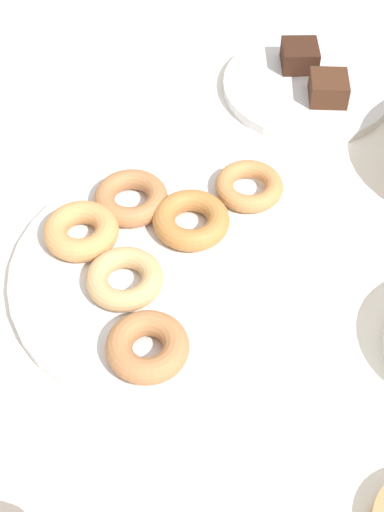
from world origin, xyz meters
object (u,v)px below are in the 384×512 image
donut_plate (166,273)px  donut_2 (81,231)px  brownie_near (300,56)px  brownie_far (329,88)px  donut_1 (249,186)px  donut_5 (125,279)px  donut_3 (131,198)px  cake_plate (307,87)px  donut_4 (191,220)px  donut_0 (147,347)px

donut_plate → donut_2: (-0.02, -0.11, 0.02)m
brownie_near → brownie_far: same height
donut_plate → donut_1: 0.16m
donut_plate → donut_5: (0.03, -0.04, 0.02)m
donut_5 → brownie_near: 0.46m
donut_3 → brownie_near: 0.36m
donut_1 → donut_5: 0.20m
donut_1 → cake_plate: 0.24m
donut_3 → brownie_near: brownie_near is taller
donut_2 → brownie_far: brownie_far is taller
donut_2 → brownie_far: 0.41m
donut_5 → brownie_far: brownie_far is taller
donut_2 → brownie_near: bearing=152.4°
donut_4 → brownie_far: size_ratio=1.69×
donut_plate → donut_4: bearing=168.3°
donut_3 → donut_4: (0.02, 0.08, 0.00)m
donut_3 → donut_4: size_ratio=0.99×
donut_0 → brownie_far: brownie_far is taller
donut_4 → brownie_near: 0.35m
donut_5 → donut_3: bearing=-167.6°
donut_0 → cake_plate: donut_0 is taller
donut_0 → donut_5: donut_0 is taller
donut_plate → donut_2: 0.11m
cake_plate → donut_0: bearing=-12.3°
donut_4 → donut_5: 0.11m
donut_2 → donut_5: bearing=50.7°
cake_plate → donut_4: bearing=-18.3°
donut_plate → donut_1: donut_1 is taller
donut_1 → donut_4: donut_4 is taller
donut_1 → donut_3: size_ratio=0.94×
donut_3 → cake_plate: 0.34m
donut_2 → donut_5: (0.06, 0.07, -0.00)m
donut_5 → brownie_near: bearing=163.0°
donut_3 → cake_plate: bearing=147.9°
donut_1 → donut_2: 0.21m
donut_0 → donut_4: size_ratio=0.95×
donut_2 → donut_4: 0.13m
cake_plate → brownie_far: (0.03, 0.03, 0.02)m
donut_1 → donut_5: bearing=-32.1°
donut_4 → cake_plate: (-0.31, 0.10, -0.02)m
donut_0 → brownie_near: brownie_near is taller
donut_3 → cake_plate: size_ratio=0.37×
donut_1 → brownie_far: 0.22m
donut_0 → donut_5: 0.09m
donut_plate → donut_4: 0.07m
donut_2 → donut_5: 0.09m
donut_0 → cake_plate: size_ratio=0.36×
donut_4 → donut_plate: bearing=-11.7°
donut_plate → donut_5: donut_5 is taller
donut_3 → brownie_far: brownie_far is taller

